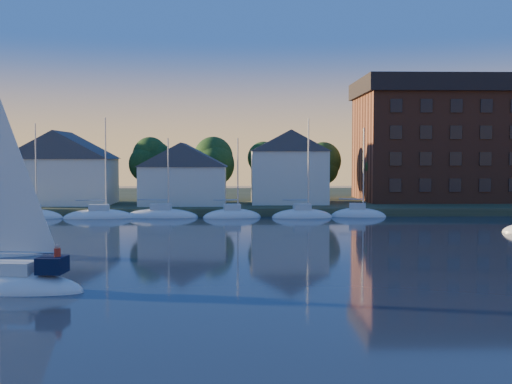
{
  "coord_description": "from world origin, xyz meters",
  "views": [
    {
      "loc": [
        1.32,
        -27.33,
        7.42
      ],
      "look_at": [
        2.61,
        22.0,
        4.62
      ],
      "focal_mm": 45.0,
      "sensor_mm": 36.0,
      "label": 1
    }
  ],
  "objects_px": {
    "clubhouse_centre": "(184,173)",
    "clubhouse_east": "(289,166)",
    "clubhouse_west": "(63,167)",
    "condo_block": "(465,139)",
    "hero_sailboat": "(16,282)"
  },
  "relations": [
    {
      "from": "clubhouse_east",
      "to": "clubhouse_centre",
      "type": "bearing_deg",
      "value": -171.87
    },
    {
      "from": "clubhouse_west",
      "to": "hero_sailboat",
      "type": "height_order",
      "value": "hero_sailboat"
    },
    {
      "from": "clubhouse_centre",
      "to": "clubhouse_west",
      "type": "bearing_deg",
      "value": 176.42
    },
    {
      "from": "clubhouse_west",
      "to": "condo_block",
      "type": "bearing_deg",
      "value": 7.07
    },
    {
      "from": "hero_sailboat",
      "to": "clubhouse_east",
      "type": "bearing_deg",
      "value": -105.07
    },
    {
      "from": "clubhouse_centre",
      "to": "hero_sailboat",
      "type": "height_order",
      "value": "hero_sailboat"
    },
    {
      "from": "clubhouse_east",
      "to": "condo_block",
      "type": "distance_m",
      "value": 26.94
    },
    {
      "from": "clubhouse_centre",
      "to": "clubhouse_east",
      "type": "bearing_deg",
      "value": 8.13
    },
    {
      "from": "clubhouse_east",
      "to": "condo_block",
      "type": "height_order",
      "value": "condo_block"
    },
    {
      "from": "clubhouse_west",
      "to": "clubhouse_centre",
      "type": "height_order",
      "value": "clubhouse_west"
    },
    {
      "from": "clubhouse_west",
      "to": "clubhouse_centre",
      "type": "distance_m",
      "value": 16.05
    },
    {
      "from": "condo_block",
      "to": "hero_sailboat",
      "type": "xyz_separation_m",
      "value": [
        -44.9,
        -57.33,
        -9.25
      ]
    },
    {
      "from": "clubhouse_west",
      "to": "clubhouse_east",
      "type": "bearing_deg",
      "value": 1.91
    },
    {
      "from": "condo_block",
      "to": "hero_sailboat",
      "type": "distance_m",
      "value": 73.41
    },
    {
      "from": "clubhouse_centre",
      "to": "hero_sailboat",
      "type": "bearing_deg",
      "value": -95.67
    }
  ]
}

